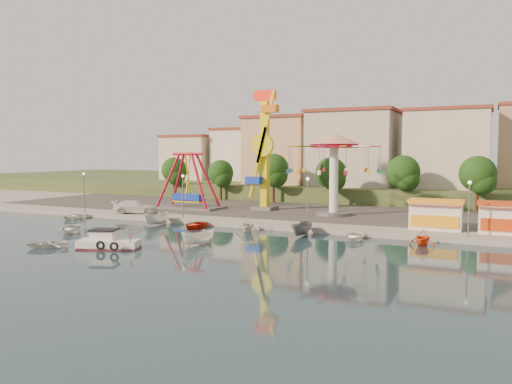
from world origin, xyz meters
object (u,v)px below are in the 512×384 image
Objects in this scene: pirate_ship_ride at (188,182)px; kamikaze_tower at (265,152)px; skiff at (198,238)px; wave_swinger at (334,155)px; van at (136,207)px; cabin_motorboat at (108,243)px; rowboat_a at (71,229)px.

kamikaze_tower is at bearing 14.44° from pirate_ship_ride.
pirate_ship_ride is 26.46m from skiff.
van is (-24.00, -9.29, -6.76)m from wave_swinger.
kamikaze_tower is at bearing -74.86° from van.
wave_swinger is 24.50m from skiff.
rowboat_a is (-9.87, 5.32, -0.08)m from cabin_motorboat.
skiff is at bearing -54.71° from pirate_ship_ride.
pirate_ship_ride reaches higher than cabin_motorboat.
rowboat_a is 0.70× the size of van.
kamikaze_tower is at bearing 64.91° from cabin_motorboat.
pirate_ship_ride is 2.79× the size of skiff.
pirate_ship_ride is 9.12m from van.
wave_swinger is 3.23× the size of skiff.
skiff reaches higher than rowboat_a.
van reaches higher than cabin_motorboat.
wave_swinger is 32.26m from rowboat_a.
pirate_ship_ride is 0.86× the size of wave_swinger.
kamikaze_tower is at bearing 123.33° from skiff.
kamikaze_tower is 30.21m from cabin_motorboat.
pirate_ship_ride is 11.92m from kamikaze_tower.
skiff is at bearing -104.96° from wave_swinger.
pirate_ship_ride is at bearing 148.46° from skiff.
cabin_motorboat is 21.56m from van.
skiff is (16.17, -0.45, 0.27)m from rowboat_a.
kamikaze_tower is (10.81, 2.78, 4.20)m from pirate_ship_ride.
rowboat_a is at bearing -135.15° from wave_swinger.
kamikaze_tower reaches higher than pirate_ship_ride.
van reaches higher than rowboat_a.
van reaches higher than skiff.
van is (-17.98, 13.24, 0.74)m from skiff.
kamikaze_tower is 4.60× the size of skiff.
cabin_motorboat is at bearing -71.41° from pirate_ship_ride.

